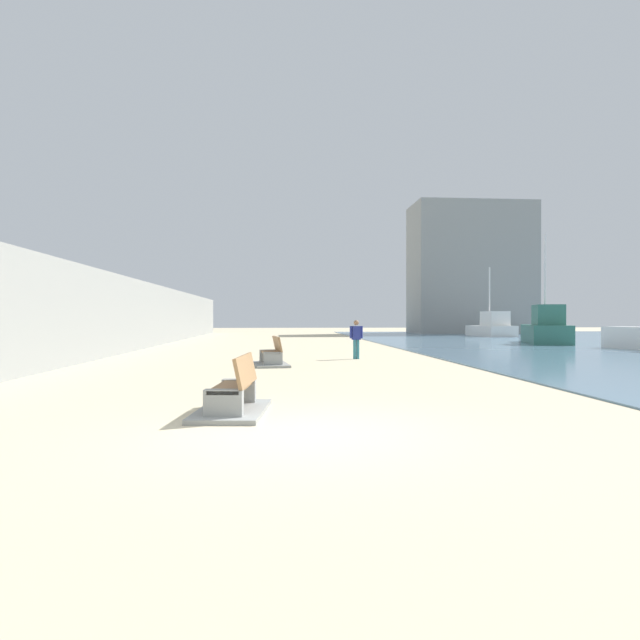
% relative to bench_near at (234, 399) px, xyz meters
% --- Properties ---
extents(ground_plane, '(120.00, 120.00, 0.00)m').
position_rel_bench_near_xyz_m(ground_plane, '(1.01, 16.40, -0.23)').
color(ground_plane, beige).
extents(seawall, '(0.80, 64.00, 3.49)m').
position_rel_bench_near_xyz_m(seawall, '(-6.49, 16.40, 1.51)').
color(seawall, gray).
rests_on(seawall, ground).
extents(bench_near, '(1.30, 2.20, 0.98)m').
position_rel_bench_near_xyz_m(bench_near, '(0.00, 0.00, 0.00)').
color(bench_near, gray).
rests_on(bench_near, ground).
extents(bench_far, '(1.36, 2.22, 0.98)m').
position_rel_bench_near_xyz_m(bench_far, '(0.53, 8.98, 0.00)').
color(bench_far, gray).
rests_on(bench_far, ground).
extents(person_walking, '(0.52, 0.23, 1.52)m').
position_rel_bench_near_xyz_m(person_walking, '(3.80, 11.55, 0.63)').
color(person_walking, teal).
rests_on(person_walking, ground).
extents(boat_nearest, '(2.79, 4.97, 5.90)m').
position_rel_bench_near_xyz_m(boat_nearest, '(18.87, 34.85, 0.58)').
color(boat_nearest, white).
rests_on(boat_nearest, water_bay).
extents(boat_outer, '(3.80, 5.95, 6.76)m').
position_rel_bench_near_xyz_m(boat_outer, '(17.14, 22.39, 0.68)').
color(boat_outer, '#337060').
rests_on(boat_outer, water_bay).
extents(harbor_building, '(12.00, 6.00, 13.22)m').
position_rel_bench_near_xyz_m(harbor_building, '(20.53, 44.40, 6.38)').
color(harbor_building, gray).
rests_on(harbor_building, ground).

